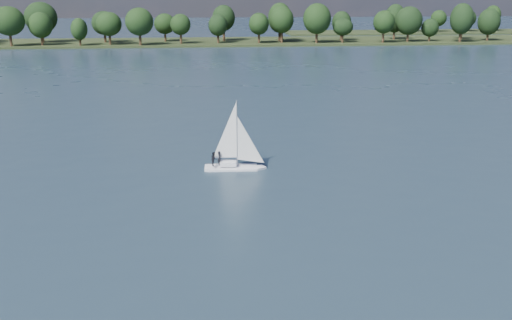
{
  "coord_description": "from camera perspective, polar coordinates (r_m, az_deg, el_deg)",
  "views": [
    {
      "loc": [
        5.03,
        -23.17,
        19.74
      ],
      "look_at": [
        11.19,
        34.88,
        2.5
      ],
      "focal_mm": 40.0,
      "sensor_mm": 36.0,
      "label": 1
    }
  ],
  "objects": [
    {
      "name": "far_shore",
      "position": [
        236.05,
        -7.41,
        11.52
      ],
      "size": [
        660.0,
        40.0,
        1.5
      ],
      "primitive_type": "cube",
      "color": "black",
      "rests_on": "ground"
    },
    {
      "name": "far_shore_back",
      "position": [
        323.4,
        23.09,
        11.68
      ],
      "size": [
        220.0,
        30.0,
        1.4
      ],
      "primitive_type": "cube",
      "color": "black",
      "rests_on": "ground"
    },
    {
      "name": "ground",
      "position": [
        124.84,
        -8.36,
        7.18
      ],
      "size": [
        700.0,
        700.0,
        0.0
      ],
      "primitive_type": "plane",
      "color": "#233342",
      "rests_on": "ground"
    },
    {
      "name": "sailboat",
      "position": [
        65.39,
        -2.49,
        1.04
      ],
      "size": [
        6.56,
        2.21,
        8.51
      ],
      "rotation": [
        0.0,
        0.0,
        -0.06
      ],
      "color": "white",
      "rests_on": "ground"
    },
    {
      "name": "treeline",
      "position": [
        231.6,
        -7.87,
        13.45
      ],
      "size": [
        562.94,
        74.37,
        17.7
      ],
      "color": "black",
      "rests_on": "ground"
    }
  ]
}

